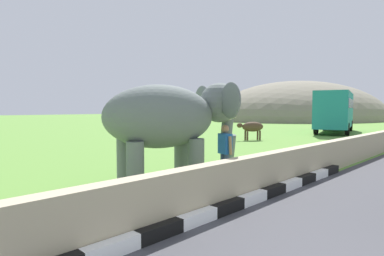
% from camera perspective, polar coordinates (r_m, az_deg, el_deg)
% --- Properties ---
extents(striped_curb, '(16.20, 0.20, 0.24)m').
position_cam_1_polar(striped_curb, '(5.27, -9.70, -18.94)').
color(striped_curb, white).
rests_on(striped_curb, ground_plane).
extents(barrier_parapet, '(28.00, 0.36, 1.00)m').
position_cam_1_polar(barrier_parapet, '(6.91, 4.88, -10.12)').
color(barrier_parapet, tan).
rests_on(barrier_parapet, ground_plane).
extents(elephant, '(4.08, 2.99, 2.87)m').
position_cam_1_polar(elephant, '(8.80, -3.42, 1.80)').
color(elephant, slate).
rests_on(elephant, ground_plane).
extents(person_handler, '(0.35, 0.66, 1.66)m').
position_cam_1_polar(person_handler, '(9.36, 5.86, -3.89)').
color(person_handler, navy).
rests_on(person_handler, ground_plane).
extents(bus_teal, '(9.46, 4.84, 3.50)m').
position_cam_1_polar(bus_teal, '(30.91, 24.00, 3.11)').
color(bus_teal, teal).
rests_on(bus_teal, ground_plane).
extents(cow_near, '(1.82, 1.37, 1.23)m').
position_cam_1_polar(cow_near, '(21.94, 10.58, 0.15)').
color(cow_near, '#473323').
rests_on(cow_near, ground_plane).
extents(hill_east, '(37.54, 30.03, 14.47)m').
position_cam_1_polar(hill_east, '(64.66, 18.33, 1.43)').
color(hill_east, slate).
rests_on(hill_east, ground_plane).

